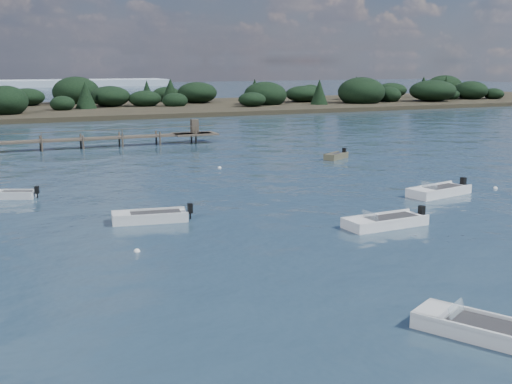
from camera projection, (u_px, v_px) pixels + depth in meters
name	position (u px, v px, depth m)	size (l,w,h in m)	color
ground	(138.00, 134.00, 84.48)	(400.00, 400.00, 0.00)	#182938
tender_far_grey	(13.00, 196.00, 44.67)	(3.35, 2.24, 1.07)	#B4BABB
dinghy_near_olive	(484.00, 332.00, 22.22)	(3.85, 5.02, 1.25)	#B4BABB
tender_far_grey_b	(336.00, 157.00, 62.64)	(3.22, 2.54, 1.14)	brown
dinghy_mid_grey	(150.00, 219.00, 38.21)	(4.88, 2.32, 1.21)	#B4BABB
dinghy_mid_white_b	(439.00, 193.00, 45.67)	(5.46, 2.87, 1.33)	silver
dinghy_mid_white_a	(385.00, 224.00, 37.07)	(5.39, 2.17, 1.25)	silver
buoy_c	(137.00, 252.00, 32.15)	(0.32, 0.32, 0.32)	silver
buoy_d	(495.00, 188.00, 48.11)	(0.32, 0.32, 0.32)	silver
buoy_e	(220.00, 168.00, 57.22)	(0.32, 0.32, 0.32)	silver
far_headland	(214.00, 98.00, 129.78)	(190.00, 40.00, 5.80)	black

